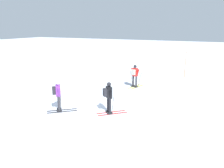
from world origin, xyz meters
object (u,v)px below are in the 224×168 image
Objects in this scene: skier_black at (109,96)px; trail_marker_pole at (185,65)px; skier_red at (135,75)px; skier_purple at (58,95)px.

trail_marker_pole is at bearing 77.90° from skier_black.
trail_marker_pole is at bearing 60.39° from skier_red.
skier_red and skier_purple have the same top height.
skier_black is 2.73m from skier_purple.
skier_purple is 0.74× the size of trail_marker_pole.
skier_purple is (-1.97, -6.40, -0.00)m from skier_red.
skier_red is 1.00× the size of skier_purple.
trail_marker_pole reaches higher than skier_purple.
skier_red is at bearing 72.90° from skier_purple.
skier_purple is at bearing -160.74° from skier_black.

